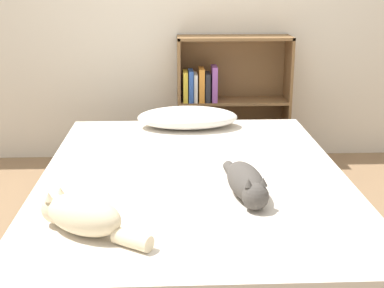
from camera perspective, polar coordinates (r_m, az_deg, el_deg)
ground_plane at (r=2.78m, az=0.14°, el=-10.87°), size 8.00×8.00×0.00m
bed at (r=2.69m, az=0.14°, el=-7.17°), size 1.51×2.05×0.40m
pillow at (r=3.38m, az=-0.52°, el=2.84°), size 0.63×0.34×0.13m
cat_light at (r=2.05m, az=-11.67°, el=-7.43°), size 0.45×0.35×0.15m
cat_dark at (r=2.32m, az=5.82°, el=-4.17°), size 0.19×0.53×0.14m
bookshelf at (r=3.90m, az=3.79°, el=5.02°), size 0.80×0.26×0.92m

